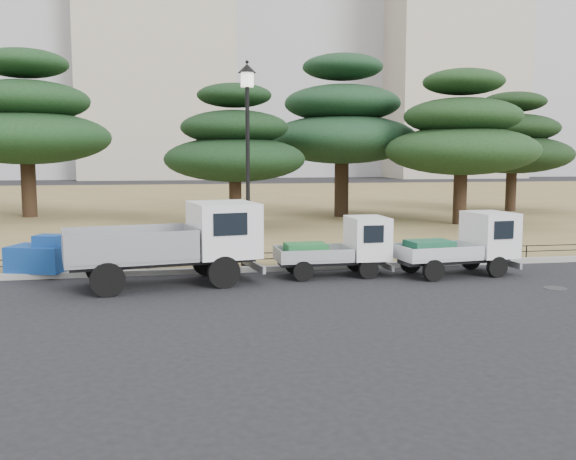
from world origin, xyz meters
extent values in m
plane|color=black|center=(0.00, 0.00, 0.00)|extent=(220.00, 220.00, 0.00)
cube|color=olive|center=(0.00, 30.60, 0.07)|extent=(120.00, 56.00, 0.15)
cube|color=gray|center=(0.00, 2.60, 0.08)|extent=(120.00, 0.25, 0.16)
cylinder|color=black|center=(-1.99, 0.37, 0.42)|extent=(0.87, 0.32, 0.85)
cylinder|color=black|center=(-2.33, 2.20, 0.42)|extent=(0.87, 0.32, 0.85)
cylinder|color=black|center=(-4.87, -0.17, 0.42)|extent=(0.87, 0.32, 0.85)
cylinder|color=black|center=(-5.21, 1.66, 0.42)|extent=(0.87, 0.32, 0.85)
cube|color=#2D2D30|center=(-3.56, 1.02, 0.65)|extent=(4.84, 1.86, 0.15)
cube|color=gray|center=(-4.39, 0.87, 1.14)|extent=(3.58, 2.43, 0.83)
cube|color=silver|center=(-1.92, 1.33, 1.45)|extent=(1.99, 2.28, 1.45)
cylinder|color=black|center=(2.10, 0.92, 0.28)|extent=(0.56, 0.16, 0.56)
cylinder|color=black|center=(2.08, 2.15, 0.28)|extent=(0.56, 0.16, 0.56)
cylinder|color=black|center=(0.22, 0.89, 0.28)|extent=(0.56, 0.16, 0.56)
cylinder|color=black|center=(0.20, 2.12, 0.28)|extent=(0.56, 0.16, 0.56)
cube|color=#2D2D30|center=(1.18, 1.52, 0.41)|extent=(3.04, 0.75, 0.13)
cube|color=#A0A4A7|center=(0.63, 1.51, 0.67)|extent=(2.11, 1.31, 0.37)
cube|color=silver|center=(2.25, 1.54, 1.08)|extent=(1.08, 1.41, 1.21)
cube|color=#1E6A32|center=(0.42, 1.51, 0.76)|extent=(1.16, 0.85, 0.41)
cylinder|color=black|center=(5.76, 0.49, 0.30)|extent=(0.62, 0.23, 0.61)
cylinder|color=black|center=(5.61, 1.81, 0.30)|extent=(0.62, 0.23, 0.61)
cylinder|color=black|center=(3.75, 0.26, 0.30)|extent=(0.62, 0.23, 0.61)
cylinder|color=black|center=(3.60, 1.58, 0.30)|extent=(0.62, 0.23, 0.61)
cube|color=#2D2D30|center=(4.71, 1.04, 0.44)|extent=(3.33, 1.11, 0.14)
cube|color=silver|center=(4.12, 0.97, 0.72)|extent=(2.39, 1.62, 0.40)
cube|color=silver|center=(5.85, 1.17, 1.16)|extent=(1.29, 1.61, 1.28)
cube|color=#18563A|center=(3.90, 0.95, 0.82)|extent=(1.33, 1.03, 0.44)
cylinder|color=black|center=(-1.05, 2.90, 0.23)|extent=(0.45, 0.45, 0.16)
cylinder|color=black|center=(-1.05, 2.90, 2.87)|extent=(0.12, 0.12, 5.12)
cylinder|color=white|center=(-1.05, 2.90, 5.63)|extent=(0.41, 0.41, 0.41)
cone|color=black|center=(-1.05, 2.90, 5.97)|extent=(0.53, 0.53, 0.26)
cylinder|color=black|center=(0.00, 2.75, 0.35)|extent=(38.00, 0.03, 0.03)
cylinder|color=black|center=(0.00, 2.75, 0.53)|extent=(38.00, 0.03, 0.03)
cylinder|color=black|center=(0.00, 2.75, 0.35)|extent=(0.04, 0.04, 0.40)
cube|color=navy|center=(-7.05, 3.02, 0.52)|extent=(1.86, 1.60, 0.74)
cube|color=navy|center=(-6.74, 2.86, 1.04)|extent=(0.90, 0.83, 0.32)
cylinder|color=#2D2D30|center=(6.50, -1.20, 0.01)|extent=(0.60, 0.60, 0.01)
cylinder|color=black|center=(-10.84, 20.28, 1.87)|extent=(0.78, 0.78, 3.45)
ellipsoid|color=#173418|center=(-10.84, 20.28, 4.37)|extent=(8.85, 8.85, 2.83)
ellipsoid|color=#173418|center=(-10.84, 20.28, 6.31)|extent=(6.76, 6.76, 2.16)
ellipsoid|color=#173418|center=(-10.84, 20.28, 8.25)|extent=(4.67, 4.67, 1.49)
cylinder|color=black|center=(-0.42, 13.21, 1.42)|extent=(0.57, 0.57, 2.54)
ellipsoid|color=black|center=(-0.42, 13.21, 3.27)|extent=(6.41, 6.41, 2.05)
ellipsoid|color=black|center=(-0.42, 13.21, 4.70)|extent=(4.90, 4.90, 1.57)
ellipsoid|color=black|center=(-0.42, 13.21, 6.13)|extent=(3.38, 3.38, 1.08)
cylinder|color=black|center=(5.76, 17.53, 1.84)|extent=(0.76, 0.76, 3.38)
ellipsoid|color=#16331C|center=(5.76, 17.53, 4.29)|extent=(8.13, 8.13, 2.60)
ellipsoid|color=#16331C|center=(5.76, 17.53, 6.19)|extent=(6.21, 6.21, 1.99)
ellipsoid|color=#16331C|center=(5.76, 17.53, 8.09)|extent=(4.29, 4.29, 1.37)
cylinder|color=black|center=(10.40, 12.80, 1.59)|extent=(0.65, 0.65, 2.87)
ellipsoid|color=#193417|center=(10.40, 12.80, 3.67)|extent=(7.29, 7.29, 2.33)
ellipsoid|color=#193417|center=(10.40, 12.80, 5.28)|extent=(5.56, 5.56, 1.78)
ellipsoid|color=#193417|center=(10.40, 12.80, 6.90)|extent=(3.84, 3.84, 1.23)
cylinder|color=black|center=(16.59, 19.06, 1.51)|extent=(0.61, 0.61, 2.73)
ellipsoid|color=black|center=(16.59, 19.06, 3.49)|extent=(6.96, 6.96, 2.23)
ellipsoid|color=black|center=(16.59, 19.06, 5.02)|extent=(5.32, 5.32, 1.70)
ellipsoid|color=black|center=(16.59, 19.06, 6.56)|extent=(3.67, 3.67, 1.17)
cube|color=#AAA08C|center=(40.00, 82.00, 24.00)|extent=(20.00, 18.00, 48.00)
camera|label=1|loc=(-3.29, -16.08, 3.44)|focal=40.00mm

